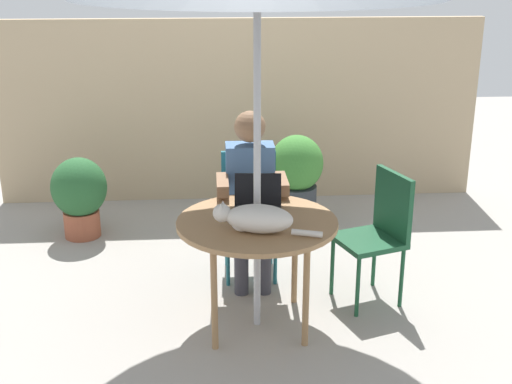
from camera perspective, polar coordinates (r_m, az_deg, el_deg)
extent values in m
plane|color=gray|center=(4.53, 0.09, -10.87)|extent=(14.00, 14.00, 0.00)
cube|color=tan|center=(6.51, -1.43, 6.75)|extent=(4.54, 0.08, 1.71)
cylinder|color=#9E754C|center=(4.22, 0.09, -2.57)|extent=(1.00, 1.00, 0.03)
cylinder|color=#9E754C|center=(4.64, 3.25, -5.33)|extent=(0.04, 0.04, 0.69)
cylinder|color=#9E754C|center=(4.60, -3.57, -5.53)|extent=(0.04, 0.04, 0.69)
cylinder|color=#9E754C|center=(4.11, -3.49, -8.75)|extent=(0.04, 0.04, 0.69)
cylinder|color=#9E754C|center=(4.15, 4.18, -8.50)|extent=(0.04, 0.04, 0.69)
cylinder|color=#B7B7BC|center=(4.09, 0.10, 2.49)|extent=(0.04, 0.04, 2.19)
cube|color=#1E606B|center=(4.98, -0.49, -2.21)|extent=(0.40, 0.40, 0.04)
cube|color=#1E606B|center=(5.07, -0.63, 1.04)|extent=(0.40, 0.04, 0.44)
cylinder|color=#1E606B|center=(5.24, 1.26, -3.84)|extent=(0.03, 0.03, 0.43)
cylinder|color=#1E606B|center=(5.22, -2.47, -3.94)|extent=(0.03, 0.03, 0.43)
cylinder|color=#1E606B|center=(4.91, -2.35, -5.51)|extent=(0.03, 0.03, 0.43)
cylinder|color=#1E606B|center=(4.93, 1.62, -5.40)|extent=(0.03, 0.03, 0.43)
cube|color=#194C2D|center=(4.67, 9.31, -4.01)|extent=(0.51, 0.51, 0.04)
cube|color=#194C2D|center=(4.68, 11.34, -0.97)|extent=(0.16, 0.39, 0.44)
cylinder|color=#194C2D|center=(4.73, 12.01, -6.99)|extent=(0.03, 0.03, 0.43)
cylinder|color=#194C2D|center=(4.98, 9.80, -5.43)|extent=(0.03, 0.03, 0.43)
cylinder|color=#194C2D|center=(4.82, 6.36, -6.15)|extent=(0.03, 0.03, 0.43)
cylinder|color=#194C2D|center=(4.56, 8.46, -7.82)|extent=(0.03, 0.03, 0.43)
cube|color=#4C72A5|center=(4.88, -0.50, 0.93)|extent=(0.34, 0.20, 0.54)
sphere|color=#936B4C|center=(4.76, -0.51, 5.46)|extent=(0.22, 0.22, 0.22)
cube|color=#383842|center=(4.81, -1.34, -2.14)|extent=(0.12, 0.30, 0.12)
cylinder|color=#383842|center=(4.79, -1.23, -5.95)|extent=(0.10, 0.10, 0.46)
cube|color=#383842|center=(4.82, 0.56, -2.10)|extent=(0.12, 0.30, 0.12)
cylinder|color=#383842|center=(4.80, 0.69, -5.89)|extent=(0.10, 0.10, 0.46)
cube|color=#936B4C|center=(4.65, -2.80, 0.60)|extent=(0.08, 0.32, 0.08)
cube|color=#936B4C|center=(4.68, 2.11, 0.71)|extent=(0.08, 0.32, 0.08)
cube|color=black|center=(4.34, 0.15, -1.56)|extent=(0.32, 0.24, 0.02)
cube|color=black|center=(4.41, 0.16, 0.24)|extent=(0.30, 0.08, 0.20)
cube|color=black|center=(4.41, 0.16, 0.27)|extent=(0.30, 0.08, 0.20)
ellipsoid|color=silver|center=(4.01, 0.34, -2.23)|extent=(0.43, 0.28, 0.17)
sphere|color=silver|center=(4.04, -2.85, -1.76)|extent=(0.11, 0.11, 0.11)
ellipsoid|color=white|center=(4.04, -1.20, -2.64)|extent=(0.14, 0.14, 0.09)
cylinder|color=silver|center=(3.97, 4.26, -3.44)|extent=(0.18, 0.08, 0.04)
cone|color=silver|center=(4.05, -2.77, -0.95)|extent=(0.04, 0.04, 0.03)
cone|color=silver|center=(4.00, -2.95, -1.25)|extent=(0.04, 0.04, 0.03)
cylinder|color=#33383D|center=(6.07, 3.33, -0.99)|extent=(0.36, 0.36, 0.34)
ellipsoid|color=#3D7F33|center=(5.95, 3.40, 2.42)|extent=(0.46, 0.46, 0.49)
cylinder|color=#9E5138|center=(5.96, -14.25, -2.55)|extent=(0.30, 0.30, 0.23)
ellipsoid|color=#26592D|center=(5.85, -14.51, 0.39)|extent=(0.46, 0.46, 0.50)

